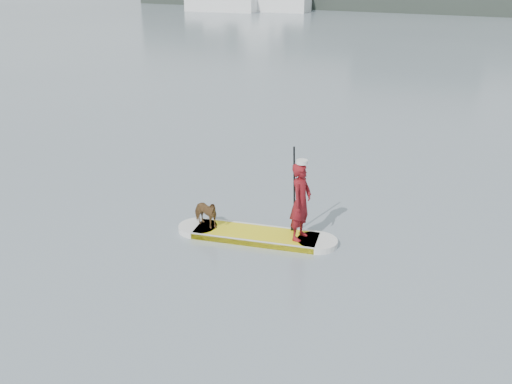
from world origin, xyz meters
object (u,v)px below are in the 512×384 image
at_px(paddler, 301,202).
at_px(paddleboard, 256,235).
at_px(dog, 205,213).
at_px(sailboat_b, 269,3).
at_px(sailboat_a, 221,4).

bearing_deg(paddler, paddleboard, 103.51).
bearing_deg(dog, sailboat_b, 37.56).
relative_size(paddler, sailboat_a, 0.14).
xyz_separation_m(paddler, dog, (-1.94, -0.39, -0.47)).
height_order(paddleboard, sailboat_b, sailboat_b).
bearing_deg(paddler, dog, 103.51).
relative_size(sailboat_a, sailboat_b, 0.89).
xyz_separation_m(paddler, sailboat_a, (-28.64, 46.76, -0.11)).
bearing_deg(sailboat_a, paddler, -64.64).
bearing_deg(paddleboard, sailboat_a, 109.28).
relative_size(dog, sailboat_a, 0.06).
xyz_separation_m(paddler, sailboat_b, (-24.01, 49.20, -0.02)).
xyz_separation_m(dog, sailboat_a, (-26.70, 47.15, 0.37)).
bearing_deg(dog, paddleboard, -65.11).
distance_m(paddleboard, sailboat_a, 54.54).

